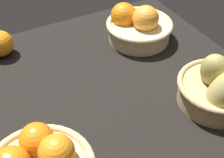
{
  "coord_description": "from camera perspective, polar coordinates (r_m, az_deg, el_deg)",
  "views": [
    {
      "loc": [
        26.11,
        56.73,
        60.37
      ],
      "look_at": [
        -2.64,
        3.22,
        7.0
      ],
      "focal_mm": 50.5,
      "sensor_mm": 36.0,
      "label": 1
    }
  ],
  "objects": [
    {
      "name": "basket_near_left",
      "position": [
        1.01,
        4.71,
        9.51
      ],
      "size": [
        20.97,
        20.97,
        12.16
      ],
      "color": "#D3BC8C",
      "rests_on": "market_tray"
    },
    {
      "name": "market_tray",
      "position": [
        0.86,
        -2.57,
        -2.06
      ],
      "size": [
        84.0,
        72.0,
        3.0
      ],
      "primitive_type": "cube",
      "color": "black",
      "rests_on": "ground"
    },
    {
      "name": "basket_far_left_pears",
      "position": [
        0.81,
        18.61,
        -1.59
      ],
      "size": [
        20.11,
        20.16,
        15.12
      ],
      "color": "tan",
      "rests_on": "market_tray"
    },
    {
      "name": "loose_orange_front_gap",
      "position": [
        0.99,
        -19.56,
        6.06
      ],
      "size": [
        7.81,
        7.81,
        7.81
      ],
      "primitive_type": "sphere",
      "color": "orange",
      "rests_on": "market_tray"
    }
  ]
}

